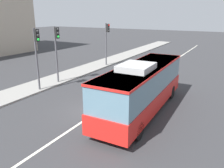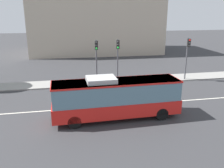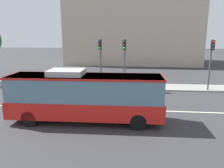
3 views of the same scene
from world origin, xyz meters
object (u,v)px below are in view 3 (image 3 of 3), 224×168
at_px(traffic_light_mid_block, 211,56).
at_px(traffic_light_near_corner, 100,55).
at_px(traffic_light_far_corner, 124,55).
at_px(transit_bus, 85,95).

bearing_deg(traffic_light_mid_block, traffic_light_near_corner, -88.53).
relative_size(traffic_light_mid_block, traffic_light_far_corner, 1.00).
xyz_separation_m(traffic_light_near_corner, traffic_light_mid_block, (11.00, 0.02, 0.00)).
xyz_separation_m(transit_bus, traffic_light_far_corner, (2.13, 9.16, 1.75)).
bearing_deg(transit_bus, traffic_light_mid_block, 38.97).
distance_m(traffic_light_near_corner, traffic_light_far_corner, 2.48).
relative_size(traffic_light_near_corner, traffic_light_mid_block, 1.00).
bearing_deg(traffic_light_far_corner, traffic_light_near_corner, -80.16).
bearing_deg(traffic_light_near_corner, traffic_light_mid_block, 93.54).
relative_size(traffic_light_near_corner, traffic_light_far_corner, 1.00).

